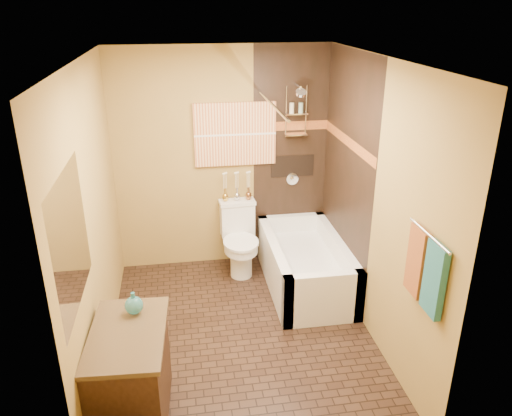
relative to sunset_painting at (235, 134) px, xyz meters
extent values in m
plane|color=black|center=(-0.14, -1.48, -1.55)|extent=(3.00, 3.00, 0.00)
cube|color=#A3813F|center=(-1.34, -1.48, -0.30)|extent=(0.02, 3.00, 2.50)
cube|color=#A3813F|center=(1.06, -1.48, -0.30)|extent=(0.02, 3.00, 2.50)
cube|color=#A3813F|center=(-0.14, 0.02, -0.30)|extent=(2.40, 0.02, 2.50)
cube|color=#A3813F|center=(-0.14, -2.98, -0.30)|extent=(2.40, 0.02, 2.50)
plane|color=silver|center=(-0.14, -1.48, 0.95)|extent=(3.00, 3.00, 0.00)
cube|color=black|center=(0.63, 0.01, -0.30)|extent=(0.85, 0.01, 2.50)
cube|color=black|center=(1.05, -0.73, -0.30)|extent=(0.01, 1.50, 2.50)
cube|color=#8E3919|center=(0.63, 0.00, 0.07)|extent=(0.85, 0.01, 0.10)
cube|color=#8E3919|center=(1.04, -0.73, 0.07)|extent=(0.01, 1.50, 0.10)
cube|color=black|center=(0.66, 0.01, -0.40)|extent=(0.50, 0.01, 0.25)
cylinder|color=silver|center=(0.66, -0.12, 0.53)|extent=(0.02, 0.26, 0.02)
cylinder|color=silver|center=(0.66, -0.28, 0.48)|extent=(0.11, 0.11, 0.09)
cylinder|color=silver|center=(0.66, -0.01, -0.55)|extent=(0.14, 0.02, 0.14)
cylinder|color=silver|center=(0.26, -0.73, 0.47)|extent=(0.03, 1.55, 0.03)
cylinder|color=silver|center=(1.01, -2.53, -0.10)|extent=(0.02, 0.55, 0.02)
cube|color=#1D5661|center=(1.02, -2.66, -0.37)|extent=(0.05, 0.22, 0.52)
cube|color=brown|center=(1.02, -2.40, -0.37)|extent=(0.05, 0.22, 0.52)
cube|color=#C4592E|center=(0.00, 0.00, 0.00)|extent=(0.90, 0.04, 0.70)
cube|color=white|center=(-1.33, -2.33, -0.05)|extent=(0.01, 1.00, 0.90)
cube|color=white|center=(0.66, -1.43, -1.27)|extent=(0.80, 0.10, 0.55)
cube|color=white|center=(0.66, -0.03, -1.27)|extent=(0.80, 0.10, 0.55)
cube|color=white|center=(0.31, -0.73, -1.27)|extent=(0.10, 1.50, 0.55)
cube|color=white|center=(1.01, -0.73, -1.27)|extent=(0.10, 1.50, 0.55)
cube|color=white|center=(0.66, -0.73, -1.38)|extent=(0.64, 1.34, 0.35)
cube|color=white|center=(0.00, -0.09, -0.98)|extent=(0.40, 0.20, 0.39)
cube|color=white|center=(0.00, -0.09, -0.77)|extent=(0.42, 0.22, 0.04)
cylinder|color=white|center=(0.00, -0.39, -1.36)|extent=(0.24, 0.24, 0.39)
cylinder|color=white|center=(0.00, -0.39, -1.19)|extent=(0.38, 0.38, 0.10)
cylinder|color=white|center=(0.00, -0.39, -1.13)|extent=(0.40, 0.40, 0.03)
cube|color=black|center=(-1.07, -2.33, -1.19)|extent=(0.55, 0.85, 0.73)
cube|color=black|center=(-1.06, -2.33, -0.81)|extent=(0.58, 0.89, 0.04)
camera|label=1|loc=(-0.62, -5.32, 1.36)|focal=35.00mm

